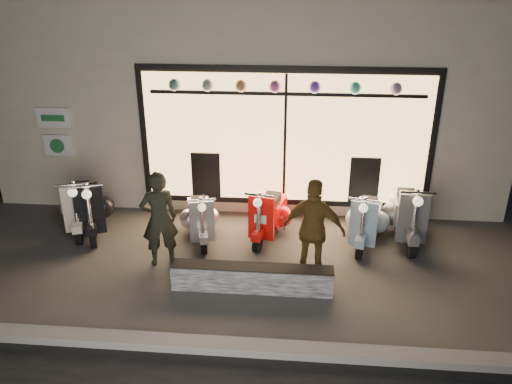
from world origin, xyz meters
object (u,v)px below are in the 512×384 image
scooter_silver (200,216)px  man (159,219)px  woman (314,230)px  scooter_red (270,213)px  graffiti_barrier (252,278)px

scooter_silver → man: bearing=-129.2°
scooter_silver → woman: size_ratio=0.81×
scooter_silver → scooter_red: scooter_red is taller
graffiti_barrier → scooter_red: (0.14, 1.83, 0.20)m
graffiti_barrier → man: bearing=157.4°
scooter_red → woman: bearing=-48.8°
woman → graffiti_barrier: bearing=39.4°
man → woman: size_ratio=0.99×
scooter_red → woman: (0.75, -1.37, 0.41)m
scooter_red → graffiti_barrier: bearing=-82.0°
graffiti_barrier → woman: bearing=27.4°
graffiti_barrier → man: size_ratio=1.50×
scooter_red → man: size_ratio=0.88×
scooter_silver → scooter_red: bearing=-6.6°
woman → scooter_red: bearing=-49.1°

